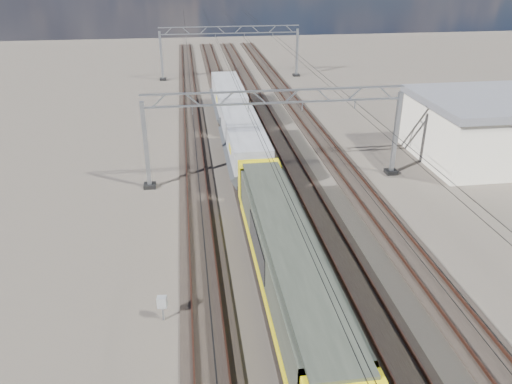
{
  "coord_description": "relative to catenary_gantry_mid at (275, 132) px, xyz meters",
  "views": [
    {
      "loc": [
        -6.32,
        -30.87,
        15.83
      ],
      "look_at": [
        -2.4,
        -2.92,
        2.4
      ],
      "focal_mm": 35.0,
      "sensor_mm": 36.0,
      "label": 1
    }
  ],
  "objects": [
    {
      "name": "ground",
      "position": [
        -0.0,
        -4.0,
        -3.91
      ],
      "size": [
        160.0,
        160.0,
        0.0
      ],
      "primitive_type": "plane",
      "color": "black",
      "rests_on": "ground"
    },
    {
      "name": "track_loco",
      "position": [
        -2.0,
        -4.0,
        -3.83
      ],
      "size": [
        2.6,
        140.0,
        0.3
      ],
      "color": "black",
      "rests_on": "ground"
    },
    {
      "name": "hopper_wagon_lead",
      "position": [
        -2.0,
        2.7,
        -1.67
      ],
      "size": [
        3.38,
        13.0,
        3.25
      ],
      "color": "black",
      "rests_on": "ground"
    },
    {
      "name": "catenary_gantry_mid",
      "position": [
        0.0,
        0.0,
        0.0
      ],
      "size": [
        19.9,
        0.9,
        7.11
      ],
      "color": "gray",
      "rests_on": "ground"
    },
    {
      "name": "track_inner_east",
      "position": [
        2.0,
        -4.0,
        -3.83
      ],
      "size": [
        2.6,
        140.0,
        0.3
      ],
      "color": "black",
      "rests_on": "ground"
    },
    {
      "name": "hopper_wagon_mid",
      "position": [
        -2.0,
        16.9,
        -1.67
      ],
      "size": [
        3.38,
        13.0,
        3.25
      ],
      "color": "black",
      "rests_on": "ground"
    },
    {
      "name": "trackside_cabinet",
      "position": [
        -8.07,
        -15.47,
        -2.88
      ],
      "size": [
        0.49,
        0.39,
        1.35
      ],
      "rotation": [
        0.0,
        0.0,
        -0.12
      ],
      "color": "gray",
      "rests_on": "ground"
    },
    {
      "name": "locomotive",
      "position": [
        -2.0,
        -15.0,
        -1.58
      ],
      "size": [
        2.76,
        21.1,
        3.62
      ],
      "color": "black",
      "rests_on": "ground"
    },
    {
      "name": "track_outer_west",
      "position": [
        -6.0,
        -4.0,
        -3.83
      ],
      "size": [
        2.6,
        140.0,
        0.3
      ],
      "color": "black",
      "rests_on": "ground"
    },
    {
      "name": "track_outer_east",
      "position": [
        6.0,
        -4.0,
        -3.83
      ],
      "size": [
        2.6,
        140.0,
        0.3
      ],
      "color": "black",
      "rests_on": "ground"
    },
    {
      "name": "catenary_gantry_far",
      "position": [
        0.0,
        36.0,
        0.0
      ],
      "size": [
        19.9,
        0.9,
        7.11
      ],
      "color": "gray",
      "rests_on": "ground"
    },
    {
      "name": "overhead_wires",
      "position": [
        -0.0,
        4.0,
        1.84
      ],
      "size": [
        12.03,
        140.0,
        0.53
      ],
      "color": "black",
      "rests_on": "ground"
    }
  ]
}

